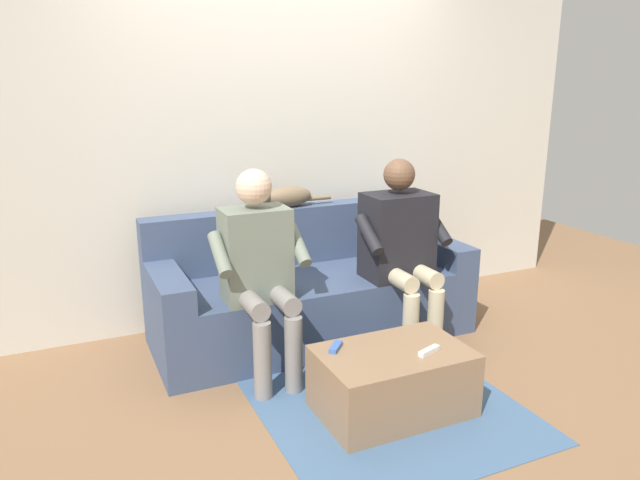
% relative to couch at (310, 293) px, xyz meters
% --- Properties ---
extents(ground_plane, '(8.00, 8.00, 0.00)m').
position_rel_couch_xyz_m(ground_plane, '(0.00, 0.73, -0.30)').
color(ground_plane, '#846042').
extents(back_wall, '(4.97, 0.06, 2.52)m').
position_rel_couch_xyz_m(back_wall, '(0.00, -0.52, 0.96)').
color(back_wall, beige).
rests_on(back_wall, ground).
extents(couch, '(2.08, 0.80, 0.84)m').
position_rel_couch_xyz_m(couch, '(0.00, 0.00, 0.00)').
color(couch, '#3D4C6B').
rests_on(couch, ground).
extents(coffee_table, '(0.77, 0.50, 0.34)m').
position_rel_couch_xyz_m(coffee_table, '(0.00, 1.07, -0.12)').
color(coffee_table, '#8C6B4C').
rests_on(coffee_table, ground).
extents(person_left_seated, '(0.58, 0.52, 1.21)m').
position_rel_couch_xyz_m(person_left_seated, '(-0.48, 0.35, 0.39)').
color(person_left_seated, black).
rests_on(person_left_seated, ground).
extents(person_right_seated, '(0.53, 0.51, 1.20)m').
position_rel_couch_xyz_m(person_right_seated, '(0.48, 0.38, 0.38)').
color(person_right_seated, slate).
rests_on(person_right_seated, ground).
extents(cat_on_backrest, '(0.57, 0.14, 0.16)m').
position_rel_couch_xyz_m(cat_on_backrest, '(0.08, -0.27, 0.62)').
color(cat_on_backrest, '#756047').
rests_on(cat_on_backrest, couch).
extents(remote_blue, '(0.11, 0.12, 0.02)m').
position_rel_couch_xyz_m(remote_blue, '(0.26, 0.93, 0.06)').
color(remote_blue, '#3860B7').
rests_on(remote_blue, coffee_table).
extents(remote_white, '(0.14, 0.08, 0.03)m').
position_rel_couch_xyz_m(remote_white, '(-0.15, 1.16, 0.06)').
color(remote_white, white).
rests_on(remote_white, coffee_table).
extents(floor_rug, '(1.31, 1.50, 0.01)m').
position_rel_couch_xyz_m(floor_rug, '(0.00, 0.96, -0.29)').
color(floor_rug, '#426084').
rests_on(floor_rug, ground).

